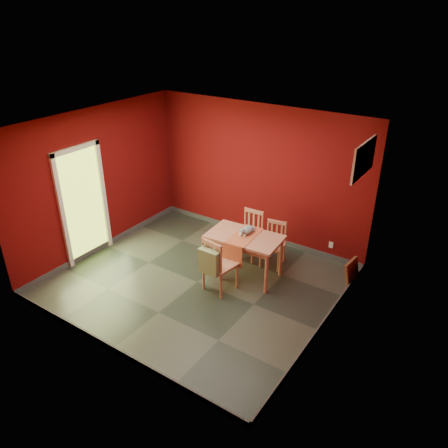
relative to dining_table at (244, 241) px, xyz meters
The scene contains 13 objects.
ground 1.08m from the dining_table, 130.37° to the right, with size 4.50×4.50×0.00m, color #2D342D.
room_shell 1.05m from the dining_table, 130.37° to the right, with size 4.50×4.50×4.50m.
doorway 2.99m from the dining_table, 159.46° to the right, with size 0.06×1.01×2.13m.
window 2.40m from the dining_table, 12.14° to the left, with size 0.05×0.90×0.50m.
outlet_plate 1.76m from the dining_table, 51.92° to the left, with size 0.08×0.01×0.12m, color silver.
dining_table is the anchor object (origin of this frame).
table_runner 0.13m from the dining_table, 90.00° to the right, with size 0.42×0.79×0.39m.
chair_far_left 0.71m from the dining_table, 112.51° to the left, with size 0.43×0.43×0.91m.
chair_far_right 0.71m from the dining_table, 67.34° to the left, with size 0.44×0.44×0.83m.
chair_near 0.65m from the dining_table, 100.84° to the right, with size 0.52×0.52×0.98m.
tote_bag 0.85m from the dining_table, 99.41° to the right, with size 0.35×0.20×0.49m.
cat 0.21m from the dining_table, 95.50° to the left, with size 0.19×0.36×0.18m, color slate, non-canonical shape.
picture_frame 1.90m from the dining_table, 26.23° to the left, with size 0.18×0.43×0.42m.
Camera 1 is at (3.85, -4.92, 4.30)m, focal length 35.00 mm.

